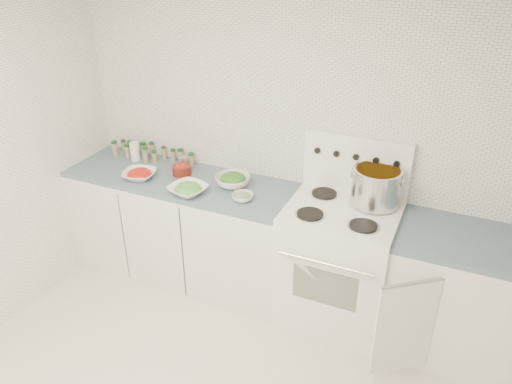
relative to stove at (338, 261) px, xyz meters
name	(u,v)px	position (x,y,z in m)	size (l,w,h in m)	color
room_walls	(187,188)	(-0.48, -1.19, 1.06)	(3.54, 3.04, 2.52)	white
counter_left	(184,227)	(-1.30, 0.00, -0.05)	(1.85, 0.62, 0.90)	white
stove	(338,261)	(0.00, 0.00, 0.00)	(0.76, 0.70, 1.36)	white
counter_right	(457,296)	(0.82, 0.00, -0.05)	(0.89, 0.87, 0.90)	white
stock_pot	(376,185)	(0.18, 0.15, 0.59)	(0.35, 0.33, 0.25)	silver
bowl_tomato	(139,174)	(-1.59, -0.13, 0.44)	(0.30, 0.30, 0.08)	white
bowl_snowpea	(188,189)	(-1.11, -0.19, 0.44)	(0.32, 0.32, 0.09)	white
bowl_broccoli	(233,180)	(-0.87, 0.06, 0.45)	(0.33, 0.33, 0.11)	white
bowl_zucchini	(242,197)	(-0.71, -0.12, 0.43)	(0.18, 0.18, 0.06)	white
bowl_pepper	(182,169)	(-1.33, 0.07, 0.45)	(0.15, 0.15, 0.09)	#571A0F
salt_canister	(135,151)	(-1.83, 0.15, 0.48)	(0.08, 0.08, 0.15)	white
tin_can	(183,162)	(-1.39, 0.19, 0.45)	(0.07, 0.07, 0.09)	#B5AC99
spice_cluster	(149,152)	(-1.74, 0.22, 0.46)	(0.75, 0.16, 0.14)	gray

